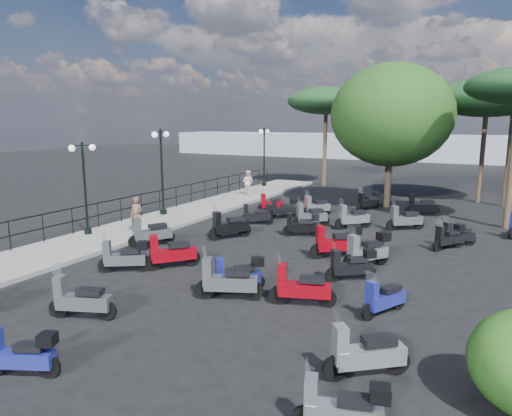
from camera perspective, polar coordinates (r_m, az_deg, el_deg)
The scene contains 39 objects.
ground at distance 16.93m, azimuth 1.15°, elevation -5.36°, with size 120.00×120.00×0.00m, color black.
sidewalk at distance 22.78m, azimuth -10.14°, elevation -1.10°, with size 3.00×30.00×0.15m, color slate.
railing at distance 23.29m, azimuth -13.04°, elevation 1.11°, with size 0.04×26.04×1.10m.
lamp_post_0 at distance 19.64m, azimuth -20.64°, elevation 3.03°, with size 0.50×1.07×3.75m.
lamp_post_1 at distance 22.82m, azimuth -11.70°, elevation 5.13°, with size 0.37×1.23×4.19m.
lamp_post_2 at distance 32.47m, azimuth 1.02°, elevation 6.90°, with size 0.33×1.21×4.11m.
woman at distance 19.45m, azimuth -14.71°, elevation -0.83°, with size 0.55×0.36×1.51m, color brown.
pedestrian_far at distance 28.65m, azimuth -1.03°, elevation 3.21°, with size 0.75×0.58×1.54m, color beige.
scooter_1 at distance 15.06m, azimuth -10.63°, elevation -5.58°, with size 1.30×1.48×1.48m.
scooter_2 at distance 17.81m, azimuth -13.04°, elevation -3.13°, with size 1.07×1.64×1.46m.
scooter_3 at distance 20.99m, azimuth 0.14°, elevation -0.84°, with size 1.45×0.87×1.25m.
scooter_4 at distance 22.43m, azimuth 3.43°, elevation -0.11°, with size 1.21×1.21×1.24m.
scooter_5 at distance 24.03m, azimuth 1.93°, elevation 0.55°, with size 1.24×1.09×1.24m.
scooter_6 at distance 11.97m, azimuth -21.11°, elevation -10.72°, with size 1.63×0.81×1.35m.
scooter_7 at distance 12.34m, azimuth -3.61°, elevation -9.14°, with size 1.73×0.93×1.46m.
scooter_8 at distance 15.06m, azimuth -16.12°, elevation -5.91°, with size 1.45×1.02×1.30m.
scooter_9 at distance 18.51m, azimuth -3.38°, elevation -2.30°, with size 1.17×1.62×1.49m.
scooter_10 at distance 20.71m, azimuth 6.80°, elevation -1.03°, with size 1.39×1.26×1.41m.
scooter_11 at distance 25.11m, azimuth 13.86°, elevation 0.79°, with size 0.97×1.42×1.26m.
scooter_12 at distance 9.91m, azimuth -27.27°, elevation -16.01°, with size 1.39×0.80×1.18m.
scooter_13 at distance 12.92m, azimuth -2.27°, elevation -8.35°, with size 1.32×1.13×1.26m.
scooter_14 at distance 16.17m, azimuth 10.07°, elevation -4.24°, with size 1.58×1.29×1.49m.
scooter_15 at distance 18.94m, azimuth 5.73°, elevation -2.20°, with size 1.48×0.78×1.24m.
scooter_16 at distance 20.67m, azimuth 11.99°, elevation -1.22°, with size 1.34×1.30×1.40m.
scooter_17 at distance 23.07m, azimuth 7.53°, elevation 0.13°, with size 1.12×1.42×1.36m.
scooter_18 at distance 7.62m, azimuth 10.79°, elevation -23.47°, with size 1.46×0.65×1.19m.
scooter_19 at distance 12.00m, azimuth 5.67°, elevation -9.90°, with size 1.69×0.79×1.39m.
scooter_20 at distance 14.00m, azimuth 11.87°, elevation -7.07°, with size 1.32×1.09×1.25m.
scooter_21 at distance 15.37m, azimuth 13.76°, elevation -5.23°, with size 1.23×1.57×1.46m.
scooter_22 at distance 20.96m, azimuth 18.10°, elevation -1.35°, with size 1.46×1.19×1.41m.
scooter_23 at distance 24.44m, azimuth 20.00°, elevation 0.17°, with size 1.69×0.69×1.37m.
scooter_25 at distance 9.09m, azimuth 13.45°, elevation -17.32°, with size 1.42×1.16×1.37m.
scooter_26 at distance 11.82m, azimuth 15.65°, elevation -10.89°, with size 0.85×1.41×1.22m.
scooter_27 at distance 18.40m, azimuth 22.93°, elevation -3.44°, with size 0.98×1.32×1.20m.
scooter_28 at distance 18.95m, azimuth 23.84°, elevation -3.20°, with size 1.24×1.06×1.23m.
broadleaf_tree at distance 26.03m, azimuth 16.59°, elevation 11.05°, with size 6.50×6.50×7.79m.
pine_0 at distance 29.55m, azimuth 26.96°, elevation 12.17°, with size 6.26×6.26×7.11m.
pine_2 at distance 33.99m, azimuth 8.77°, elevation 13.07°, with size 5.59×5.59×7.12m.
distant_hills at distance 60.06m, azimuth 20.96°, elevation 7.06°, with size 70.00×8.00×3.00m, color gray.
Camera 1 is at (7.28, -14.53, 4.72)m, focal length 32.00 mm.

